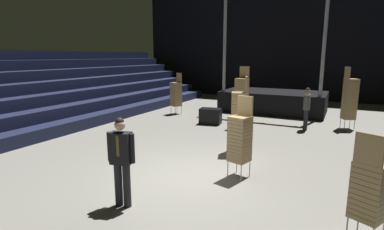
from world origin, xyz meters
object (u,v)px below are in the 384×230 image
at_px(chair_stack_front_right, 176,94).
at_px(chair_stack_mid_right, 350,98).
at_px(man_with_tie, 121,157).
at_px(crew_worker_near_stage, 306,106).
at_px(chair_stack_front_left, 239,115).
at_px(chair_stack_mid_left, 242,98).
at_px(chair_stack_mid_centre, 240,138).
at_px(equipment_road_case, 211,116).
at_px(stage_riser, 273,99).
at_px(chair_stack_rear_left, 370,188).

bearing_deg(chair_stack_front_right, chair_stack_mid_right, -152.65).
distance_m(man_with_tie, crew_worker_near_stage, 8.45).
bearing_deg(chair_stack_front_left, chair_stack_mid_left, -2.24).
bearing_deg(chair_stack_mid_centre, chair_stack_mid_right, -94.17).
bearing_deg(chair_stack_front_left, man_with_tie, 148.96).
relative_size(chair_stack_mid_left, chair_stack_mid_centre, 1.26).
xyz_separation_m(man_with_tie, equipment_road_case, (-1.38, 7.43, -0.67)).
relative_size(stage_riser, chair_stack_mid_left, 2.39).
height_order(chair_stack_mid_left, chair_stack_rear_left, chair_stack_mid_left).
height_order(chair_stack_mid_centre, crew_worker_near_stage, chair_stack_mid_centre).
xyz_separation_m(chair_stack_mid_left, chair_stack_mid_right, (3.89, 1.71, 0.00)).
relative_size(chair_stack_front_left, chair_stack_mid_left, 0.93).
relative_size(chair_stack_front_right, equipment_road_case, 2.28).
height_order(chair_stack_mid_left, equipment_road_case, chair_stack_mid_left).
bearing_deg(chair_stack_mid_centre, man_with_tie, 72.54).
bearing_deg(chair_stack_front_left, chair_stack_mid_right, -50.08).
bearing_deg(chair_stack_front_left, crew_worker_near_stage, -39.64).
xyz_separation_m(chair_stack_front_left, chair_stack_mid_right, (2.96, 4.86, 0.08)).
bearing_deg(crew_worker_near_stage, chair_stack_rear_left, -169.70).
height_order(chair_stack_front_right, chair_stack_mid_centre, chair_stack_front_right).
distance_m(chair_stack_front_left, chair_stack_rear_left, 4.69).
xyz_separation_m(chair_stack_front_left, crew_worker_near_stage, (1.48, 3.87, -0.20)).
bearing_deg(chair_stack_mid_left, man_with_tie, 98.59).
bearing_deg(crew_worker_near_stage, stage_riser, 27.08).
distance_m(chair_stack_mid_right, chair_stack_rear_left, 8.27).
xyz_separation_m(chair_stack_front_left, equipment_road_case, (-2.31, 3.20, -0.82)).
relative_size(man_with_tie, chair_stack_mid_centre, 0.90).
relative_size(stage_riser, equipment_road_case, 6.57).
height_order(man_with_tie, crew_worker_near_stage, man_with_tie).
height_order(chair_stack_rear_left, equipment_road_case, chair_stack_rear_left).
relative_size(chair_stack_mid_centre, crew_worker_near_stage, 1.16).
relative_size(stage_riser, chair_stack_mid_right, 2.39).
bearing_deg(equipment_road_case, crew_worker_near_stage, 10.03).
bearing_deg(chair_stack_front_left, stage_riser, -14.50).
relative_size(chair_stack_front_right, chair_stack_mid_centre, 1.04).
height_order(stage_riser, chair_stack_mid_centre, stage_riser).
relative_size(chair_stack_front_left, crew_worker_near_stage, 1.36).
relative_size(chair_stack_mid_centre, chair_stack_rear_left, 1.09).
relative_size(chair_stack_mid_right, crew_worker_near_stage, 1.46).
height_order(chair_stack_mid_centre, equipment_road_case, chair_stack_mid_centre).
bearing_deg(chair_stack_rear_left, man_with_tie, -142.33).
relative_size(man_with_tie, chair_stack_front_left, 0.77).
distance_m(chair_stack_mid_centre, chair_stack_rear_left, 3.05).
xyz_separation_m(man_with_tie, crew_worker_near_stage, (2.41, 8.10, -0.05)).
bearing_deg(crew_worker_near_stage, chair_stack_front_left, 155.89).
xyz_separation_m(chair_stack_front_left, chair_stack_mid_left, (-0.93, 3.14, 0.08)).
bearing_deg(chair_stack_mid_centre, stage_riser, -67.57).
bearing_deg(equipment_road_case, chair_stack_front_left, -54.22).
distance_m(man_with_tie, chair_stack_rear_left, 4.23).
bearing_deg(chair_stack_rear_left, stage_riser, 135.69).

